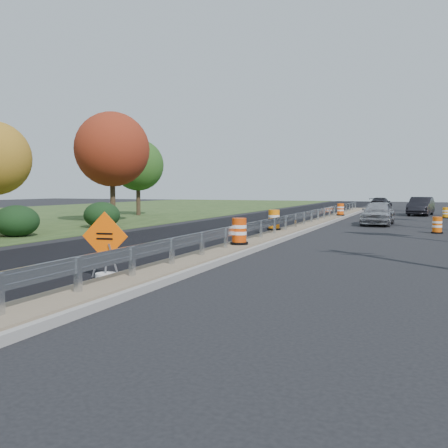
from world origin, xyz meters
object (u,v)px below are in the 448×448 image
at_px(barrel_shoulder_mid, 446,213).
at_px(car_dark_far, 380,204).
at_px(caution_sign, 105,262).
at_px(barrel_median_far, 341,210).
at_px(car_dark_mid, 421,206).
at_px(barrel_shoulder_near, 437,225).
at_px(barrel_median_mid, 274,220).
at_px(car_silver, 378,213).
at_px(barrel_median_near, 239,232).

relative_size(barrel_shoulder_mid, car_dark_far, 0.18).
height_order(caution_sign, car_dark_far, caution_sign).
bearing_deg(barrel_median_far, car_dark_far, 84.64).
distance_m(car_dark_mid, car_dark_far, 10.34).
bearing_deg(barrel_shoulder_near, barrel_median_far, 121.56).
height_order(barrel_median_mid, barrel_shoulder_mid, barrel_median_mid).
distance_m(barrel_median_mid, car_silver, 9.62).
distance_m(barrel_median_mid, barrel_median_far, 14.46).
xyz_separation_m(barrel_median_far, car_silver, (3.23, -5.78, 0.10)).
bearing_deg(caution_sign, barrel_median_mid, 78.94).
height_order(barrel_median_near, car_silver, car_silver).
height_order(caution_sign, barrel_shoulder_mid, caution_sign).
relative_size(caution_sign, car_dark_far, 0.38).
xyz_separation_m(barrel_shoulder_near, car_silver, (-3.34, 4.92, 0.36)).
distance_m(barrel_median_far, car_dark_mid, 8.88).
bearing_deg(barrel_median_mid, barrel_shoulder_near, 26.33).
xyz_separation_m(barrel_median_far, barrel_shoulder_near, (6.57, -10.69, -0.26)).
distance_m(caution_sign, barrel_median_near, 6.81).
bearing_deg(barrel_median_near, barrel_shoulder_mid, 72.43).
xyz_separation_m(barrel_median_far, car_dark_far, (1.54, 16.42, -0.01)).
xyz_separation_m(caution_sign, car_silver, (4.75, 21.96, 0.32)).
height_order(barrel_shoulder_near, barrel_shoulder_mid, barrel_shoulder_near).
distance_m(barrel_median_mid, car_dark_mid, 22.32).
xyz_separation_m(barrel_shoulder_near, car_dark_far, (-5.03, 27.11, 0.25)).
relative_size(barrel_median_mid, car_dark_far, 0.22).
bearing_deg(caution_sign, car_silver, 69.05).
distance_m(barrel_median_near, barrel_median_far, 21.04).
height_order(barrel_median_mid, barrel_median_far, barrel_median_mid).
xyz_separation_m(barrel_median_mid, car_dark_far, (2.52, 30.85, -0.05)).
bearing_deg(barrel_shoulder_near, barrel_median_mid, -153.67).
distance_m(caution_sign, barrel_shoulder_near, 18.87).
distance_m(barrel_median_far, car_dark_far, 16.49).
bearing_deg(barrel_median_mid, barrel_shoulder_mid, 64.96).
distance_m(barrel_median_near, barrel_median_mid, 6.63).
relative_size(barrel_median_mid, barrel_shoulder_near, 1.18).
distance_m(barrel_median_mid, barrel_shoulder_near, 8.43).
relative_size(barrel_median_mid, car_dark_mid, 0.21).
height_order(caution_sign, car_dark_mid, caution_sign).
relative_size(barrel_median_far, car_dark_mid, 0.19).
xyz_separation_m(car_silver, car_dark_far, (-1.69, 22.19, -0.10)).
bearing_deg(barrel_shoulder_near, car_dark_far, 100.51).
height_order(barrel_median_far, barrel_shoulder_mid, barrel_median_far).
xyz_separation_m(barrel_median_far, barrel_shoulder_mid, (7.41, 3.53, -0.27)).
height_order(barrel_median_near, barrel_median_far, barrel_median_near).
height_order(caution_sign, barrel_median_mid, caution_sign).
relative_size(barrel_shoulder_mid, car_dark_mid, 0.18).
bearing_deg(car_dark_far, caution_sign, 90.37).
relative_size(barrel_median_far, car_dark_far, 0.20).
relative_size(barrel_median_near, barrel_median_mid, 0.97).
bearing_deg(car_silver, caution_sign, -100.83).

